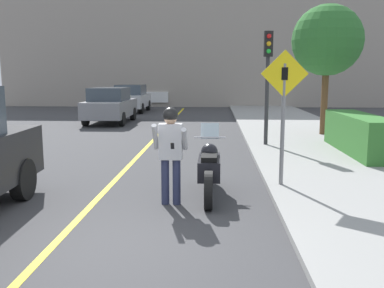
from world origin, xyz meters
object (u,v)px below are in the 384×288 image
(traffic_light, at_px, (268,66))
(parked_car_silver, at_px, (131,98))
(street_tree, at_px, (327,41))
(crossing_sign, at_px, (283,105))
(motorcycle, at_px, (209,169))
(parked_car_white, at_px, (159,94))
(parked_car_grey, at_px, (110,105))
(person_biker, at_px, (171,146))

(traffic_light, distance_m, parked_car_silver, 14.70)
(street_tree, bearing_deg, crossing_sign, -109.52)
(motorcycle, xyz_separation_m, street_tree, (4.08, 8.06, 2.95))
(traffic_light, height_order, parked_car_white, traffic_light)
(street_tree, distance_m, parked_car_silver, 14.12)
(parked_car_white, bearing_deg, parked_car_silver, -98.27)
(crossing_sign, distance_m, parked_car_silver, 19.09)
(parked_car_grey, relative_size, parked_car_silver, 1.00)
(parked_car_grey, bearing_deg, person_biker, -71.81)
(parked_car_silver, bearing_deg, motorcycle, -74.68)
(parked_car_silver, bearing_deg, parked_car_grey, -88.19)
(motorcycle, relative_size, traffic_light, 0.65)
(motorcycle, relative_size, person_biker, 1.31)
(person_biker, relative_size, parked_car_white, 0.41)
(street_tree, relative_size, parked_car_silver, 1.10)
(traffic_light, distance_m, street_tree, 3.59)
(motorcycle, xyz_separation_m, parked_car_white, (-4.15, 24.77, 0.34))
(motorcycle, distance_m, parked_car_silver, 19.18)
(parked_car_silver, height_order, parked_car_white, same)
(street_tree, bearing_deg, motorcycle, -116.85)
(motorcycle, height_order, traffic_light, traffic_light)
(parked_car_silver, distance_m, parked_car_white, 6.34)
(traffic_light, bearing_deg, parked_car_silver, 117.59)
(person_biker, height_order, parked_car_white, person_biker)
(traffic_light, height_order, parked_car_silver, traffic_light)
(street_tree, height_order, parked_car_silver, street_tree)
(crossing_sign, xyz_separation_m, street_tree, (2.66, 7.50, 1.78))
(motorcycle, distance_m, parked_car_grey, 13.19)
(person_biker, bearing_deg, street_tree, 61.12)
(crossing_sign, xyz_separation_m, traffic_light, (0.28, 4.99, 0.84))
(traffic_light, height_order, parked_car_grey, traffic_light)
(traffic_light, bearing_deg, motorcycle, -107.02)
(traffic_light, xyz_separation_m, parked_car_silver, (-6.76, 12.94, -1.67))
(parked_car_grey, bearing_deg, traffic_light, -45.60)
(motorcycle, distance_m, crossing_sign, 1.93)
(motorcycle, height_order, person_biker, person_biker)
(traffic_light, relative_size, street_tree, 0.75)
(parked_car_grey, relative_size, parked_car_white, 1.00)
(crossing_sign, bearing_deg, motorcycle, -158.56)
(street_tree, relative_size, parked_car_white, 1.10)
(traffic_light, bearing_deg, parked_car_white, 106.94)
(person_biker, bearing_deg, parked_car_grey, 108.19)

